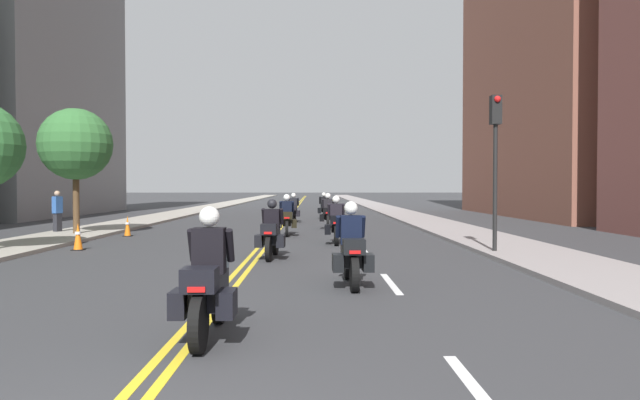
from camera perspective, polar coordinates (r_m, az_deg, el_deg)
ground_plane at (r=51.17m, az=-2.49°, el=-0.79°), size 264.00×264.00×0.00m
sidewalk_left at (r=51.98m, az=-10.97°, el=-0.72°), size 2.77×144.00×0.12m
sidewalk_right at (r=51.50m, az=6.07°, el=-0.72°), size 2.77×144.00×0.12m
centreline_yellow_inner at (r=51.18m, az=-2.62°, el=-0.79°), size 0.12×132.00×0.01m
centreline_yellow_outer at (r=51.17m, az=-2.35°, el=-0.79°), size 0.12×132.00×0.01m
lane_dashes_white at (r=32.20m, az=2.04°, el=-2.05°), size 0.14×56.40×0.01m
building_left_1 at (r=43.88m, az=-26.59°, el=14.41°), size 6.13×17.36×23.87m
motorcycle_0 at (r=7.30m, az=-11.17°, el=-8.48°), size 0.76×2.13×1.66m
motorcycle_1 at (r=10.91m, az=3.17°, el=-5.29°), size 0.77×2.12×1.63m
motorcycle_2 at (r=15.09m, az=-4.89°, el=-3.43°), size 0.78×2.10×1.59m
motorcycle_3 at (r=18.93m, az=1.63°, el=-2.46°), size 0.77×2.16×1.62m
motorcycle_4 at (r=22.18m, az=-3.37°, el=-1.88°), size 0.78×2.18×1.62m
motorcycle_5 at (r=25.99m, az=0.80°, el=-1.42°), size 0.77×2.30×1.62m
motorcycle_6 at (r=30.51m, az=-2.70°, el=-1.03°), size 0.78×2.24×1.57m
motorcycle_7 at (r=34.10m, az=0.39°, el=-0.77°), size 0.76×2.18×1.57m
traffic_cone_1 at (r=18.54m, az=-23.16°, el=-3.41°), size 0.33×0.33×0.82m
traffic_cone_2 at (r=23.03m, az=-18.79°, el=-2.50°), size 0.31×0.31×0.79m
traffic_light_near at (r=16.56m, az=17.24°, el=5.40°), size 0.28×0.38×4.45m
pedestrian_0 at (r=24.97m, az=-24.91°, el=-1.09°), size 0.33×0.41×1.75m
street_tree_1 at (r=23.75m, az=-23.37°, el=5.14°), size 2.75×2.75×4.92m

